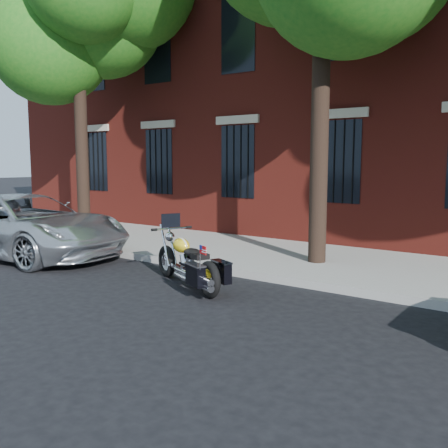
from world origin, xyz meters
The scene contains 7 objects.
ground centered at (0.00, 0.00, 0.00)m, with size 120.00×120.00×0.00m, color black.
curb centered at (0.00, 1.38, 0.07)m, with size 40.00×0.16×0.15m, color gray.
sidewalk centered at (0.00, 3.26, 0.07)m, with size 40.00×3.60×0.15m, color gray.
building centered at (0.00, 10.06, 6.00)m, with size 26.00×10.08×12.00m.
tree_left centered at (-7.08, 2.96, 6.18)m, with size 4.12×3.92×8.54m.
motorcycle centered at (-0.58, 0.10, 0.42)m, with size 2.21×1.36×1.24m.
car_silver centered at (-5.60, 0.12, 0.72)m, with size 2.40×5.21×1.45m, color #B9BEC4.
Camera 1 is at (4.96, -6.41, 2.21)m, focal length 40.00 mm.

